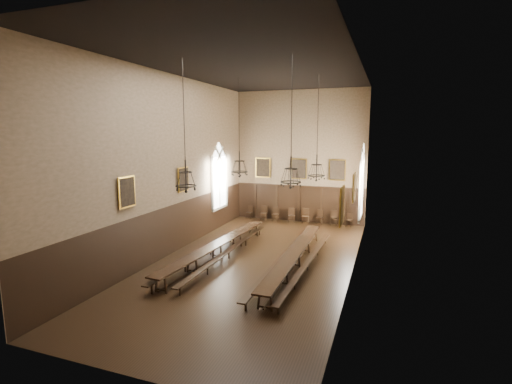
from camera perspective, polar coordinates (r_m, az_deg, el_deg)
The scene contains 34 objects.
floor at distance 18.04m, azimuth -0.17°, elevation -10.79°, with size 9.00×18.00×0.02m, color black.
ceiling at distance 17.23m, azimuth -0.18°, elevation 18.73°, with size 9.00×18.00×0.02m, color black.
wall_back at distance 25.68m, azimuth 6.71°, elevation 5.37°, with size 9.00×0.02×9.00m, color #8C7156.
wall_front at distance 9.18m, azimuth -19.69°, elevation -1.56°, with size 9.00×0.02×9.00m, color #8C7156.
wall_left at distance 19.06m, azimuth -13.06°, elevation 3.96°, with size 0.02×18.00×9.00m, color #8C7156.
wall_right at distance 16.09m, azimuth 15.12°, elevation 2.99°, with size 0.02×18.00×9.00m, color #8C7156.
wainscot_panelling at distance 17.66m, azimuth -0.17°, elevation -6.94°, with size 9.00×18.00×2.50m, color black, non-canonical shape.
table_left at distance 18.59m, azimuth -5.98°, elevation -8.97°, with size 1.36×9.78×0.76m.
table_right at distance 17.40m, azimuth 5.94°, elevation -10.21°, with size 0.82×9.93×0.77m.
bench_left_outer at distance 19.10m, azimuth -6.98°, elevation -8.72°, with size 0.43×10.70×0.48m.
bench_left_inner at distance 18.51m, azimuth -4.19°, elevation -9.34°, with size 0.37×9.79×0.44m.
bench_right_inner at distance 17.74m, azimuth 4.40°, elevation -10.07°, with size 0.38×10.79×0.49m.
bench_right_outer at distance 17.11m, azimuth 7.95°, elevation -10.99°, with size 0.50×9.54×0.43m.
chair_0 at distance 26.90m, azimuth -1.02°, elevation -3.51°, with size 0.46×0.46×0.91m.
chair_1 at distance 26.48m, azimuth 1.22°, elevation -3.64°, with size 0.48×0.48×1.00m.
chair_2 at distance 26.17m, azimuth 3.01°, elevation -3.83°, with size 0.43×0.43×0.96m.
chair_3 at distance 25.93m, azimuth 5.48°, elevation -3.98°, with size 0.53×0.53×0.96m.
chair_4 at distance 25.65m, azimuth 7.61°, elevation -4.12°, with size 0.52×0.52×1.03m.
chair_5 at distance 25.60m, azimuth 9.76°, elevation -4.24°, with size 0.48×0.48×0.97m.
chair_6 at distance 25.44m, azimuth 11.84°, elevation -4.37°, with size 0.48×0.48×0.99m.
chair_7 at distance 25.34m, azimuth 14.11°, elevation -4.57°, with size 0.45×0.45×0.90m.
chandelier_back_left at distance 20.01m, azimuth -2.57°, elevation 4.03°, with size 0.90×0.90×5.11m.
chandelier_back_right at distance 19.33m, azimuth 9.30°, elevation 3.47°, with size 0.88×0.88×5.22m.
chandelier_front_left at distance 15.32m, azimuth -10.76°, elevation 2.19°, with size 0.86×0.86×5.17m.
chandelier_front_right at distance 14.28m, azimuth 5.38°, elevation 2.91°, with size 0.80×0.80×4.90m.
portrait_back_0 at distance 26.33m, azimuth 1.08°, elevation 3.77°, with size 1.10×0.12×1.40m.
portrait_back_1 at distance 25.62m, azimuth 6.61°, elevation 3.57°, with size 1.10×0.12×1.40m.
portrait_back_2 at distance 25.16m, azimuth 12.39°, elevation 3.32°, with size 1.10×0.12×1.40m.
portrait_left_0 at distance 19.92m, azimuth -11.12°, elevation 1.92°, with size 0.12×1.00×1.30m.
portrait_left_1 at distance 16.26m, azimuth -19.24°, elevation 0.01°, with size 0.12×1.00×1.30m.
portrait_right_0 at distance 17.19m, azimuth 14.86°, elevation 0.68°, with size 0.12×1.00×1.30m.
portrait_right_1 at distance 12.77m, azimuth 13.09°, elevation -2.06°, with size 0.12×1.00×1.30m.
window_right at distance 21.68m, azimuth 16.00°, elevation 1.50°, with size 0.20×2.20×4.60m, color white, non-canonical shape.
window_left at distance 23.92m, azimuth -5.68°, elevation 2.48°, with size 0.20×2.20×4.60m, color white, non-canonical shape.
Camera 1 is at (5.78, -15.96, 6.10)m, focal length 26.00 mm.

